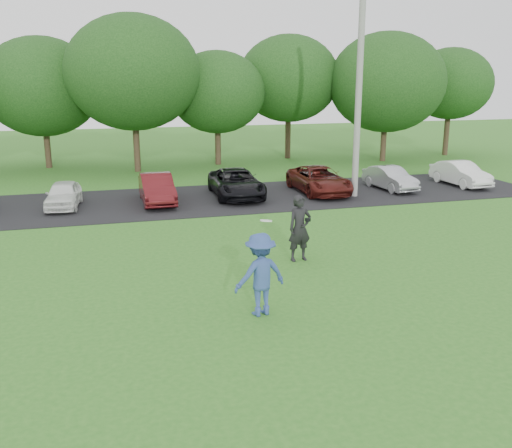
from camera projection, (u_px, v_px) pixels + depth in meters
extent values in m
plane|color=#2D6E1F|center=(297.00, 316.00, 13.08)|extent=(100.00, 100.00, 0.00)
cube|color=black|center=(198.00, 200.00, 25.19)|extent=(32.00, 6.50, 0.03)
cylinder|color=gray|center=(359.00, 78.00, 24.60)|extent=(0.28, 0.28, 10.43)
imported|color=#314B8C|center=(260.00, 274.00, 12.94)|extent=(1.38, 0.98, 1.94)
cylinder|color=white|center=(266.00, 221.00, 12.44)|extent=(0.28, 0.27, 0.10)
imported|color=black|center=(300.00, 228.00, 16.77)|extent=(0.77, 0.56, 1.98)
cube|color=black|center=(308.00, 220.00, 16.57)|extent=(0.15, 0.12, 0.10)
imported|color=white|center=(64.00, 195.00, 23.53)|extent=(1.57, 3.28, 1.08)
imported|color=#541216|center=(157.00, 189.00, 24.36)|extent=(1.31, 3.75, 1.24)
imported|color=black|center=(236.00, 183.00, 25.61)|extent=(2.24, 4.54, 1.24)
imported|color=#4E1511|center=(319.00, 180.00, 26.45)|extent=(2.02, 4.37, 1.21)
imported|color=#A4A6AB|center=(390.00, 178.00, 27.25)|extent=(1.48, 3.41, 1.09)
imported|color=white|center=(461.00, 174.00, 28.28)|extent=(1.41, 3.62, 1.17)
cylinder|color=#38281C|center=(48.00, 149.00, 33.72)|extent=(0.36, 0.36, 2.20)
ellipsoid|color=#214C19|center=(42.00, 87.00, 32.81)|extent=(6.68, 6.68, 5.68)
cylinder|color=#38281C|center=(137.00, 148.00, 32.35)|extent=(0.36, 0.36, 2.70)
ellipsoid|color=#214C19|center=(133.00, 73.00, 31.30)|extent=(7.42, 7.42, 6.31)
cylinder|color=#38281C|center=(218.00, 146.00, 35.01)|extent=(0.36, 0.36, 2.20)
ellipsoid|color=#214C19|center=(217.00, 92.00, 34.19)|extent=(5.76, 5.76, 4.90)
cylinder|color=#38281C|center=(288.00, 138.00, 37.55)|extent=(0.36, 0.36, 2.70)
ellipsoid|color=#214C19|center=(289.00, 79.00, 36.59)|extent=(6.50, 6.50, 5.53)
cylinder|color=#38281C|center=(383.00, 144.00, 36.43)|extent=(0.36, 0.36, 2.20)
ellipsoid|color=#214C19|center=(387.00, 82.00, 35.46)|extent=(7.24, 7.24, 6.15)
cylinder|color=#38281C|center=(446.00, 135.00, 39.10)|extent=(0.36, 0.36, 2.70)
ellipsoid|color=#214C19|center=(451.00, 84.00, 38.23)|extent=(5.58, 5.58, 4.74)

